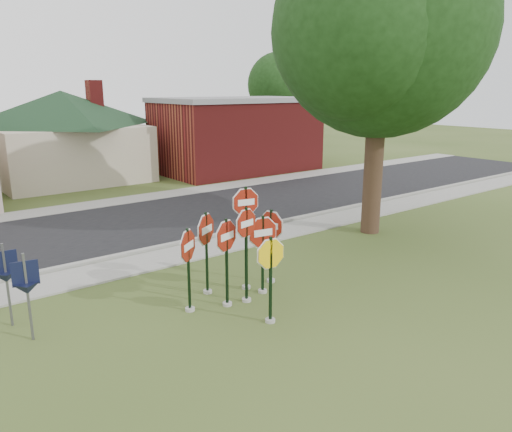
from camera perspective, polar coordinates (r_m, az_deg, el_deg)
ground at (r=12.27m, az=2.76°, el=-11.50°), size 120.00×120.00×0.00m
sidewalk_near at (r=16.51m, az=-9.76°, el=-4.62°), size 60.00×1.60×0.06m
road at (r=20.43m, az=-15.75°, el=-1.26°), size 60.00×7.00×0.04m
sidewalk_far at (r=24.37m, az=-19.61°, el=0.97°), size 60.00×1.60×0.06m
curb at (r=17.34m, az=-11.33°, el=-3.61°), size 60.00×0.20×0.14m
stop_sign_center at (r=12.54m, az=-1.12°, el=-2.99°), size 0.99×0.25×2.61m
stop_sign_yellow at (r=11.52m, az=1.68°, el=-6.19°), size 1.00×0.24×2.20m
stop_sign_left at (r=12.36m, az=-3.39°, el=-3.94°), size 1.05×0.38×2.39m
stop_sign_right at (r=13.15m, az=0.77°, el=-3.20°), size 1.14×0.24×2.27m
stop_sign_back_right at (r=13.28m, az=-1.17°, el=-0.81°), size 1.03×0.24×2.96m
stop_sign_back_left at (r=13.17m, az=-5.70°, el=-2.91°), size 1.02×0.59×2.36m
stop_sign_far_right at (r=13.89m, az=1.75°, el=-2.35°), size 0.25×1.08×2.23m
stop_sign_far_left at (r=12.19m, az=-7.75°, el=-4.88°), size 0.92×0.66×2.24m
building_house at (r=31.77m, az=-21.22°, el=10.42°), size 11.60×11.60×6.20m
building_brick at (r=33.15m, az=-2.21°, el=9.34°), size 10.20×6.20×4.75m
oak_tree at (r=19.00m, az=14.17°, el=20.22°), size 11.28×10.68×11.25m
bg_tree_right at (r=45.09m, az=2.69°, el=14.74°), size 5.60×5.60×8.40m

